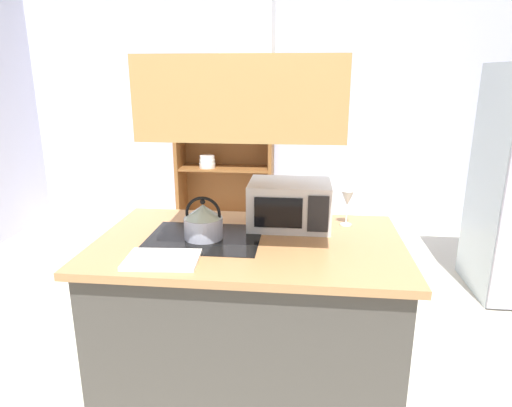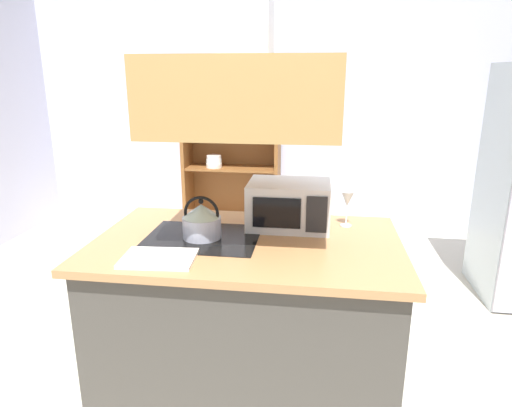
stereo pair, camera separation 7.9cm
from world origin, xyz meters
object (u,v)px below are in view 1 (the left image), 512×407
at_px(dish_cabinet, 225,161).
at_px(cutting_board, 162,260).
at_px(microwave, 290,204).
at_px(kettle, 203,221).
at_px(wine_glass_on_counter, 347,200).

distance_m(dish_cabinet, cutting_board, 3.12).
height_order(cutting_board, microwave, microwave).
bearing_deg(cutting_board, dish_cabinet, 94.55).
relative_size(dish_cabinet, kettle, 7.73).
bearing_deg(kettle, dish_cabinet, 97.66).
height_order(dish_cabinet, microwave, dish_cabinet).
height_order(cutting_board, wine_glass_on_counter, wine_glass_on_counter).
distance_m(cutting_board, wine_glass_on_counter, 1.10).
bearing_deg(wine_glass_on_counter, kettle, -158.62).
bearing_deg(dish_cabinet, kettle, -82.34).
xyz_separation_m(dish_cabinet, kettle, (0.37, -2.79, 0.22)).
bearing_deg(wine_glass_on_counter, microwave, -171.66).
bearing_deg(kettle, microwave, 29.73).
xyz_separation_m(kettle, cutting_board, (-0.13, -0.32, -0.09)).
relative_size(dish_cabinet, cutting_board, 5.20).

